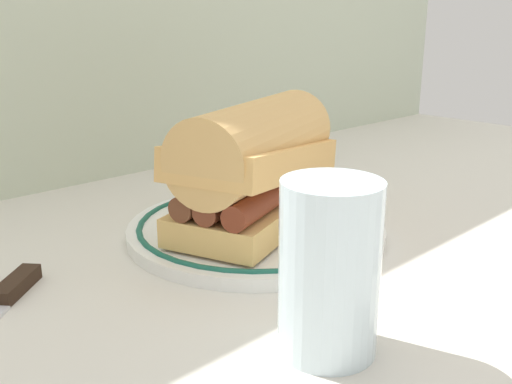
# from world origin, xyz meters

# --- Properties ---
(ground_plane) EXTENTS (1.50, 1.50, 0.00)m
(ground_plane) POSITION_xyz_m (0.00, 0.00, 0.00)
(ground_plane) COLOR beige
(plate) EXTENTS (0.25, 0.25, 0.01)m
(plate) POSITION_xyz_m (-0.03, 0.03, 0.01)
(plate) COLOR white
(plate) RESTS_ON ground_plane
(sausage_sandwich) EXTENTS (0.22, 0.16, 0.12)m
(sausage_sandwich) POSITION_xyz_m (-0.03, 0.03, 0.07)
(sausage_sandwich) COLOR #DDAE62
(sausage_sandwich) RESTS_ON plate
(drinking_glass) EXTENTS (0.06, 0.06, 0.11)m
(drinking_glass) POSITION_xyz_m (-0.14, -0.15, 0.05)
(drinking_glass) COLOR silver
(drinking_glass) RESTS_ON ground_plane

